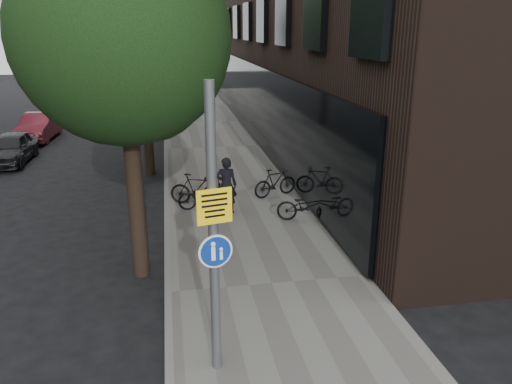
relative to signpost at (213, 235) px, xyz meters
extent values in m
cube|color=slate|center=(1.46, 9.28, -2.42)|extent=(4.50, 60.00, 0.12)
cube|color=slate|center=(-0.79, 9.28, -2.42)|extent=(0.15, 60.00, 0.13)
cylinder|color=black|center=(-1.39, 3.78, -0.88)|extent=(0.36, 0.36, 3.20)
sphere|color=black|center=(-1.39, 3.78, 2.82)|extent=(4.40, 4.40, 4.40)
sphere|color=black|center=(-0.99, 4.58, 1.82)|extent=(2.64, 2.64, 2.64)
cylinder|color=black|center=(-1.39, 12.28, -0.88)|extent=(0.36, 0.36, 3.20)
sphere|color=black|center=(-1.39, 12.28, 2.82)|extent=(5.00, 5.00, 5.00)
sphere|color=black|center=(-0.99, 13.08, 1.82)|extent=(3.00, 3.00, 3.00)
cylinder|color=black|center=(-1.39, 21.28, -0.88)|extent=(0.36, 0.36, 3.20)
sphere|color=black|center=(-1.39, 21.28, 2.82)|extent=(5.00, 5.00, 5.00)
sphere|color=black|center=(-0.99, 22.08, 1.82)|extent=(3.00, 3.00, 3.00)
cylinder|color=#595B5E|center=(0.00, 0.00, -0.02)|extent=(0.16, 0.16, 4.68)
cube|color=yellow|center=(0.00, 0.00, 0.50)|extent=(0.54, 0.14, 0.54)
cylinder|color=navy|center=(0.00, 0.00, -0.23)|extent=(0.47, 0.12, 0.48)
cylinder|color=white|center=(0.00, 0.00, -0.23)|extent=(0.53, 0.13, 0.54)
imported|color=black|center=(1.02, 7.19, -1.50)|extent=(0.70, 0.53, 1.73)
imported|color=black|center=(3.21, 6.08, -1.91)|extent=(1.83, 1.08, 0.91)
imported|color=black|center=(2.79, 8.43, -1.88)|extent=(1.65, 0.98, 0.96)
imported|color=black|center=(0.40, 7.61, -1.93)|extent=(1.67, 0.60, 0.87)
imported|color=black|center=(0.16, 8.08, -1.86)|extent=(1.74, 0.98, 1.00)
imported|color=black|center=(-7.18, 14.98, -1.84)|extent=(1.56, 3.78, 1.28)
imported|color=maroon|center=(-7.09, 19.65, -1.81)|extent=(1.67, 4.14, 1.34)
imported|color=black|center=(-7.72, 27.48, -1.88)|extent=(2.17, 4.35, 1.21)
camera|label=1|loc=(-0.57, -6.97, 3.00)|focal=35.00mm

